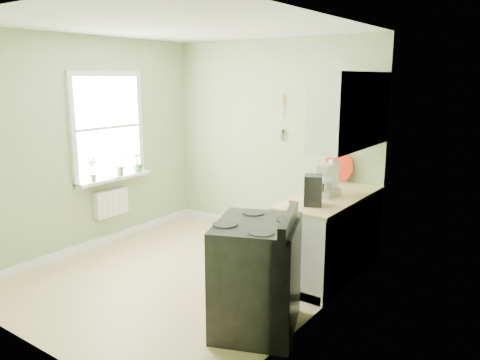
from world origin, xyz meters
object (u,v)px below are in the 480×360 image
Objects in this scene: stove at (257,275)px; stand_mixer at (328,181)px; coffee_maker at (313,191)px; kettle at (323,184)px.

stand_mixer reaches higher than stove.
stand_mixer is at bearing 91.26° from stove.
coffee_maker is at bearing 89.23° from stove.
stand_mixer is 0.24m from kettle.
stove is 1.57m from stand_mixer.
stand_mixer reaches higher than coffee_maker.
stand_mixer is (-0.03, 1.46, 0.58)m from stove.
stand_mixer is at bearing -51.31° from kettle.
coffee_maker is (0.05, -0.45, -0.02)m from stand_mixer.
stand_mixer is at bearing 95.80° from coffee_maker.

